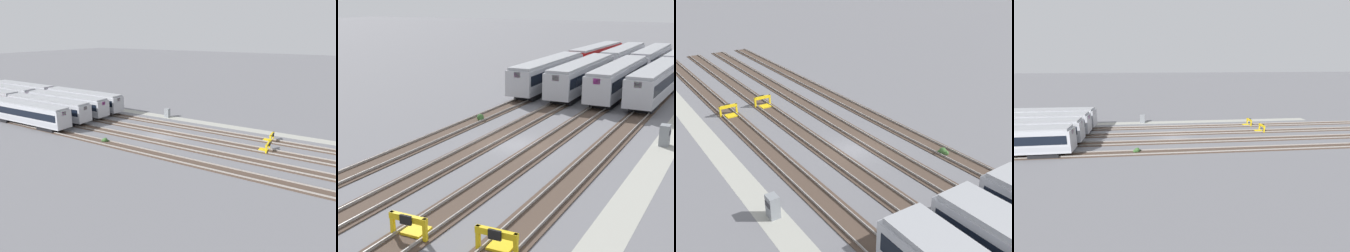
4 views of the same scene
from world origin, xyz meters
The scene contains 16 objects.
ground_plane centered at (0.00, 0.00, 0.00)m, with size 400.00×400.00×0.00m, color slate.
service_walkway centered at (0.00, -10.14, 0.00)m, with size 54.00×2.00×0.01m, color #9E9E93.
rail_track_nearest centered at (0.00, -6.34, 0.04)m, with size 90.00×2.23×0.21m.
rail_track_near_inner centered at (0.00, -2.11, 0.04)m, with size 90.00×2.24×0.21m.
rail_track_middle centered at (0.00, 2.11, 0.04)m, with size 90.00×2.24×0.21m.
rail_track_far_inner centered at (0.00, 6.34, 0.04)m, with size 90.00×2.23×0.21m.
subway_car_front_row_leftmost centered at (21.78, -6.28, 2.04)m, with size 18.04×3.09×3.70m.
subway_car_front_row_left_inner centered at (21.78, 6.37, 2.04)m, with size 18.06×3.22×3.70m.
subway_car_front_row_centre centered at (21.78, 2.13, 2.04)m, with size 18.06×3.25×3.70m.
subway_car_front_row_right_inner centered at (21.78, -2.14, 2.04)m, with size 18.04×3.07×3.70m.
subway_car_back_row_leftmost centered at (40.48, -6.38, 2.04)m, with size 18.02×2.94×3.70m.
subway_car_back_row_centre centered at (40.88, -2.07, 2.04)m, with size 18.02×2.95×3.70m.
bumper_stop_nearest_track centered at (-14.12, -6.33, 0.51)m, with size 1.38×2.01×1.22m.
bumper_stop_near_inner_track centered at (-14.78, -2.10, 0.51)m, with size 1.38×2.01×1.22m.
electrical_cabinet centered at (5.04, -10.01, 0.80)m, with size 0.90×0.73×1.60m.
weed_clump centered at (5.07, 6.01, 0.24)m, with size 0.92×0.70×0.64m.
Camera 1 is at (-25.02, 37.65, 14.59)m, focal length 35.00 mm.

